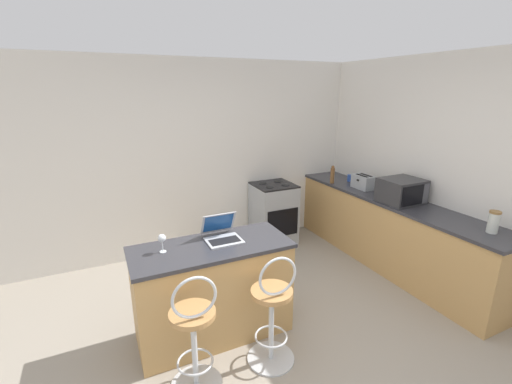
{
  "coord_description": "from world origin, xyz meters",
  "views": [
    {
      "loc": [
        -1.22,
        -1.97,
        2.2
      ],
      "look_at": [
        0.49,
        1.66,
        1.0
      ],
      "focal_mm": 24.0,
      "sensor_mm": 36.0,
      "label": 1
    }
  ],
  "objects_px": {
    "mug_white": "(380,190)",
    "pepper_mill": "(332,175)",
    "bar_stool_far": "(272,313)",
    "laptop": "(222,233)",
    "wine_glass_tall": "(162,239)",
    "stove_range": "(274,214)",
    "mug_blue": "(350,178)",
    "toaster": "(363,182)",
    "storage_jar": "(494,222)",
    "bar_stool_near": "(194,336)",
    "microwave": "(401,191)"
  },
  "relations": [
    {
      "from": "mug_white",
      "to": "storage_jar",
      "type": "bearing_deg",
      "value": -89.79
    },
    {
      "from": "bar_stool_near",
      "to": "mug_blue",
      "type": "height_order",
      "value": "bar_stool_near"
    },
    {
      "from": "bar_stool_far",
      "to": "toaster",
      "type": "distance_m",
      "value": 2.58
    },
    {
      "from": "mug_blue",
      "to": "toaster",
      "type": "bearing_deg",
      "value": -103.91
    },
    {
      "from": "wine_glass_tall",
      "to": "storage_jar",
      "type": "relative_size",
      "value": 0.74
    },
    {
      "from": "wine_glass_tall",
      "to": "mug_white",
      "type": "relative_size",
      "value": 1.51
    },
    {
      "from": "wine_glass_tall",
      "to": "pepper_mill",
      "type": "bearing_deg",
      "value": 24.24
    },
    {
      "from": "bar_stool_far",
      "to": "pepper_mill",
      "type": "bearing_deg",
      "value": 42.96
    },
    {
      "from": "bar_stool_far",
      "to": "laptop",
      "type": "distance_m",
      "value": 0.83
    },
    {
      "from": "microwave",
      "to": "toaster",
      "type": "relative_size",
      "value": 1.54
    },
    {
      "from": "pepper_mill",
      "to": "storage_jar",
      "type": "bearing_deg",
      "value": -83.07
    },
    {
      "from": "bar_stool_near",
      "to": "pepper_mill",
      "type": "bearing_deg",
      "value": 34.84
    },
    {
      "from": "stove_range",
      "to": "storage_jar",
      "type": "xyz_separation_m",
      "value": [
        1.05,
        -2.41,
        0.56
      ]
    },
    {
      "from": "mug_white",
      "to": "toaster",
      "type": "bearing_deg",
      "value": 99.07
    },
    {
      "from": "mug_blue",
      "to": "laptop",
      "type": "bearing_deg",
      "value": -155.17
    },
    {
      "from": "wine_glass_tall",
      "to": "pepper_mill",
      "type": "relative_size",
      "value": 0.61
    },
    {
      "from": "bar_stool_far",
      "to": "toaster",
      "type": "relative_size",
      "value": 3.32
    },
    {
      "from": "laptop",
      "to": "toaster",
      "type": "height_order",
      "value": "laptop"
    },
    {
      "from": "microwave",
      "to": "mug_white",
      "type": "height_order",
      "value": "microwave"
    },
    {
      "from": "bar_stool_far",
      "to": "toaster",
      "type": "xyz_separation_m",
      "value": [
        2.13,
        1.37,
        0.52
      ]
    },
    {
      "from": "stove_range",
      "to": "mug_white",
      "type": "bearing_deg",
      "value": -43.04
    },
    {
      "from": "wine_glass_tall",
      "to": "laptop",
      "type": "bearing_deg",
      "value": 4.93
    },
    {
      "from": "laptop",
      "to": "bar_stool_far",
      "type": "bearing_deg",
      "value": -73.33
    },
    {
      "from": "toaster",
      "to": "bar_stool_far",
      "type": "bearing_deg",
      "value": -147.14
    },
    {
      "from": "microwave",
      "to": "mug_blue",
      "type": "relative_size",
      "value": 4.71
    },
    {
      "from": "laptop",
      "to": "bar_stool_near",
      "type": "bearing_deg",
      "value": -125.44
    },
    {
      "from": "microwave",
      "to": "mug_white",
      "type": "relative_size",
      "value": 4.41
    },
    {
      "from": "wine_glass_tall",
      "to": "mug_blue",
      "type": "height_order",
      "value": "wine_glass_tall"
    },
    {
      "from": "bar_stool_near",
      "to": "mug_white",
      "type": "relative_size",
      "value": 9.49
    },
    {
      "from": "storage_jar",
      "to": "laptop",
      "type": "bearing_deg",
      "value": 157.79
    },
    {
      "from": "laptop",
      "to": "stove_range",
      "type": "relative_size",
      "value": 0.36
    },
    {
      "from": "bar_stool_near",
      "to": "laptop",
      "type": "relative_size",
      "value": 3.04
    },
    {
      "from": "microwave",
      "to": "mug_white",
      "type": "xyz_separation_m",
      "value": [
        0.06,
        0.39,
        -0.1
      ]
    },
    {
      "from": "mug_white",
      "to": "pepper_mill",
      "type": "distance_m",
      "value": 0.73
    },
    {
      "from": "wine_glass_tall",
      "to": "mug_white",
      "type": "height_order",
      "value": "wine_glass_tall"
    },
    {
      "from": "laptop",
      "to": "mug_blue",
      "type": "height_order",
      "value": "laptop"
    },
    {
      "from": "storage_jar",
      "to": "mug_blue",
      "type": "height_order",
      "value": "storage_jar"
    },
    {
      "from": "stove_range",
      "to": "wine_glass_tall",
      "type": "bearing_deg",
      "value": -141.15
    },
    {
      "from": "toaster",
      "to": "stove_range",
      "type": "relative_size",
      "value": 0.33
    },
    {
      "from": "toaster",
      "to": "storage_jar",
      "type": "height_order",
      "value": "storage_jar"
    },
    {
      "from": "laptop",
      "to": "toaster",
      "type": "bearing_deg",
      "value": 17.54
    },
    {
      "from": "toaster",
      "to": "mug_white",
      "type": "xyz_separation_m",
      "value": [
        0.04,
        -0.27,
        -0.05
      ]
    },
    {
      "from": "wine_glass_tall",
      "to": "mug_blue",
      "type": "distance_m",
      "value": 3.17
    },
    {
      "from": "laptop",
      "to": "stove_range",
      "type": "distance_m",
      "value": 2.02
    },
    {
      "from": "mug_white",
      "to": "bar_stool_near",
      "type": "bearing_deg",
      "value": -158.56
    },
    {
      "from": "microwave",
      "to": "mug_blue",
      "type": "height_order",
      "value": "microwave"
    },
    {
      "from": "laptop",
      "to": "pepper_mill",
      "type": "bearing_deg",
      "value": 28.5
    },
    {
      "from": "bar_stool_far",
      "to": "pepper_mill",
      "type": "relative_size",
      "value": 3.86
    },
    {
      "from": "mug_blue",
      "to": "pepper_mill",
      "type": "xyz_separation_m",
      "value": [
        -0.3,
        0.03,
        0.07
      ]
    },
    {
      "from": "bar_stool_near",
      "to": "microwave",
      "type": "height_order",
      "value": "microwave"
    }
  ]
}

